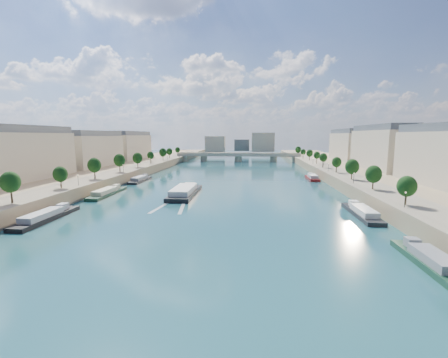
# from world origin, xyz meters

# --- Properties ---
(ground) EXTENTS (700.00, 700.00, 0.00)m
(ground) POSITION_xyz_m (0.00, 100.00, 0.00)
(ground) COLOR #0D2E3C
(ground) RESTS_ON ground
(quay_left) EXTENTS (44.00, 520.00, 5.00)m
(quay_left) POSITION_xyz_m (-72.00, 100.00, 2.50)
(quay_left) COLOR #9E8460
(quay_left) RESTS_ON ground
(quay_right) EXTENTS (44.00, 520.00, 5.00)m
(quay_right) POSITION_xyz_m (72.00, 100.00, 2.50)
(quay_right) COLOR #9E8460
(quay_right) RESTS_ON ground
(pave_left) EXTENTS (14.00, 520.00, 0.10)m
(pave_left) POSITION_xyz_m (-57.00, 100.00, 5.05)
(pave_left) COLOR gray
(pave_left) RESTS_ON quay_left
(pave_right) EXTENTS (14.00, 520.00, 0.10)m
(pave_right) POSITION_xyz_m (57.00, 100.00, 5.05)
(pave_right) COLOR gray
(pave_right) RESTS_ON quay_right
(trees_left) EXTENTS (4.80, 268.80, 8.26)m
(trees_left) POSITION_xyz_m (-55.00, 102.00, 10.48)
(trees_left) COLOR #382B1E
(trees_left) RESTS_ON ground
(trees_right) EXTENTS (4.80, 268.80, 8.26)m
(trees_right) POSITION_xyz_m (55.00, 110.00, 10.48)
(trees_right) COLOR #382B1E
(trees_right) RESTS_ON ground
(lamps_left) EXTENTS (0.36, 200.36, 4.28)m
(lamps_left) POSITION_xyz_m (-52.50, 90.00, 7.78)
(lamps_left) COLOR black
(lamps_left) RESTS_ON ground
(lamps_right) EXTENTS (0.36, 200.36, 4.28)m
(lamps_right) POSITION_xyz_m (52.50, 105.00, 7.78)
(lamps_right) COLOR black
(lamps_right) RESTS_ON ground
(buildings_left) EXTENTS (16.00, 226.00, 23.20)m
(buildings_left) POSITION_xyz_m (-85.00, 112.00, 16.45)
(buildings_left) COLOR #BCAF91
(buildings_left) RESTS_ON ground
(buildings_right) EXTENTS (16.00, 226.00, 23.20)m
(buildings_right) POSITION_xyz_m (85.00, 112.00, 16.45)
(buildings_right) COLOR #BCAF91
(buildings_right) RESTS_ON ground
(skyline) EXTENTS (79.00, 42.00, 22.00)m
(skyline) POSITION_xyz_m (3.19, 319.52, 14.66)
(skyline) COLOR #BCAF91
(skyline) RESTS_ON ground
(bridge) EXTENTS (112.00, 12.00, 8.15)m
(bridge) POSITION_xyz_m (0.00, 238.99, 5.08)
(bridge) COLOR #C1B79E
(bridge) RESTS_ON ground
(tour_barge) EXTENTS (9.32, 31.32, 4.24)m
(tour_barge) POSITION_xyz_m (-14.24, 80.68, 1.24)
(tour_barge) COLOR black
(tour_barge) RESTS_ON ground
(wake) EXTENTS (10.76, 25.98, 0.04)m
(wake) POSITION_xyz_m (-14.24, 64.17, 0.02)
(wake) COLOR silver
(wake) RESTS_ON ground
(moored_barges_left) EXTENTS (5.00, 129.95, 3.60)m
(moored_barges_left) POSITION_xyz_m (-45.50, 61.62, 0.84)
(moored_barges_left) COLOR maroon
(moored_barges_left) RESTS_ON ground
(moored_barges_right) EXTENTS (5.00, 161.27, 3.60)m
(moored_barges_right) POSITION_xyz_m (45.50, 44.32, 0.84)
(moored_barges_right) COLOR black
(moored_barges_right) RESTS_ON ground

